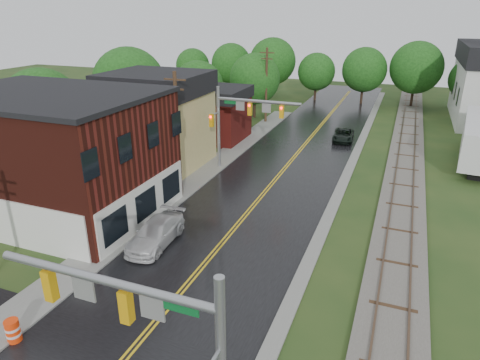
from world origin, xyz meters
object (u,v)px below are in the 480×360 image
Objects in this scene: utility_pole_b at (177,128)px; tree_left_a at (44,110)px; construction_barrel at (13,331)px; tree_left_e at (256,80)px; traffic_signal_far at (241,115)px; semi_trailer at (480,137)px; brick_building at (53,154)px; suv_dark at (343,135)px; tree_left_b at (130,86)px; pickup_white at (156,233)px; traffic_signal_near at (151,328)px; tree_left_c at (199,88)px; utility_pole_c at (266,84)px.

tree_left_a is at bearing -179.55° from utility_pole_b.
tree_left_e is at bearing 95.25° from construction_barrel.
semi_trailer is (19.43, 9.88, -2.62)m from traffic_signal_far.
tree_left_e is 0.63× the size of semi_trailer.
suv_dark is (15.98, 24.34, -3.53)m from brick_building.
utility_pole_b is 14.87m from tree_left_b.
tree_left_a is 1.06× the size of tree_left_e.
pickup_white reaches higher than construction_barrel.
traffic_signal_near is 45.59m from tree_left_e.
tree_left_c is 30.04m from semi_trailer.
brick_building is 13.79m from construction_barrel.
traffic_signal_far is 0.85× the size of tree_left_a.
tree_left_c is 7.25× the size of construction_barrel.
tree_left_e is (-5.38, 18.90, -0.16)m from traffic_signal_far.
construction_barrel is (-20.96, -32.88, -1.83)m from semi_trailer.
suv_dark is 4.21× the size of construction_barrel.
pickup_white is (3.13, -8.75, -4.00)m from utility_pole_b.
tree_left_a reaches higher than brick_building.
traffic_signal_near is 0.96× the size of tree_left_c.
semi_trailer is at bearing -15.45° from suv_dark.
tree_left_e is 14.60m from suv_dark.
construction_barrel is at bearing -55.77° from brick_building.
utility_pole_c is 2.79m from tree_left_e.
tree_left_b is 9.19× the size of construction_barrel.
utility_pole_c reaches higher than brick_building.
tree_left_b is at bearing 125.49° from traffic_signal_near.
traffic_signal_far is 16.56m from tree_left_c.
tree_left_e is at bearing 94.90° from utility_pole_b.
utility_pole_c is (0.00, 22.00, 0.00)m from utility_pole_b.
tree_left_b is 9.03m from tree_left_c.
tree_left_b is 34.34m from semi_trailer.
semi_trailer is 12.27× the size of construction_barrel.
utility_pole_b reaches higher than tree_left_c.
brick_building is at bearing 165.69° from pickup_white.
suv_dark is at bearing -1.85° from tree_left_c.
traffic_signal_far is 0.82× the size of utility_pole_b.
tree_left_b reaches higher than traffic_signal_far.
tree_left_c is at bearing 63.44° from tree_left_b.
brick_building is 1.95× the size of traffic_signal_far.
tree_left_b is (-11.05, 9.90, 1.00)m from utility_pole_b.
construction_barrel is (1.80, -40.00, -4.19)m from utility_pole_c.
pickup_white is at bearing -84.18° from utility_pole_c.
traffic_signal_near reaches higher than semi_trailer.
tree_left_a is (-13.05, -22.10, 0.39)m from utility_pole_c.
brick_building is at bearing -72.39° from tree_left_b.
pickup_white is (-0.20, -13.75, -4.25)m from traffic_signal_far.
suv_dark is (12.35, -6.56, -4.20)m from tree_left_e.
utility_pole_b reaches higher than tree_left_e.
tree_left_c reaches higher than semi_trailer.
utility_pole_c is 1.82× the size of pickup_white.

